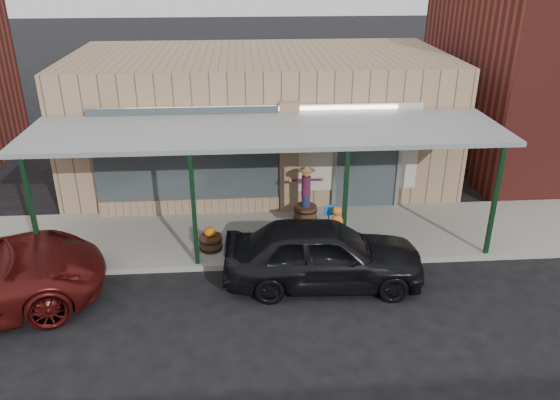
{
  "coord_description": "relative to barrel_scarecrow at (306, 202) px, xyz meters",
  "views": [
    {
      "loc": [
        -0.6,
        -9.56,
        7.14
      ],
      "look_at": [
        0.27,
        2.6,
        1.59
      ],
      "focal_mm": 35.0,
      "sensor_mm": 36.0,
      "label": 1
    }
  ],
  "objects": [
    {
      "name": "barrel_scarecrow",
      "position": [
        0.0,
        0.0,
        0.0
      ],
      "size": [
        1.0,
        0.74,
        1.65
      ],
      "rotation": [
        0.0,
        0.0,
        -0.18
      ],
      "color": "#4E2E1F",
      "rests_on": "sidewalk"
    },
    {
      "name": "sidewalk",
      "position": [
        -1.12,
        -0.75,
        -0.63
      ],
      "size": [
        40.0,
        3.2,
        0.15
      ],
      "primitive_type": "cube",
      "color": "gray",
      "rests_on": "ground"
    },
    {
      "name": "parked_sedan",
      "position": [
        0.06,
        -3.04,
        0.08
      ],
      "size": [
        4.71,
        2.08,
        1.58
      ],
      "rotation": [
        0.0,
        0.0,
        1.52
      ],
      "color": "black",
      "rests_on": "ground"
    },
    {
      "name": "ground",
      "position": [
        -1.12,
        -4.35,
        -0.71
      ],
      "size": [
        120.0,
        120.0,
        0.0
      ],
      "primitive_type": "plane",
      "color": "black",
      "rests_on": "ground"
    },
    {
      "name": "storefront",
      "position": [
        -1.12,
        3.81,
        1.38
      ],
      "size": [
        12.0,
        6.25,
        4.2
      ],
      "color": "#9D7C60",
      "rests_on": "ground"
    },
    {
      "name": "awning",
      "position": [
        -1.12,
        -0.79,
        2.3
      ],
      "size": [
        12.0,
        3.0,
        3.04
      ],
      "color": "gray",
      "rests_on": "ground"
    },
    {
      "name": "block_buildings_near",
      "position": [
        0.88,
        4.85,
        3.06
      ],
      "size": [
        61.0,
        8.0,
        8.0
      ],
      "color": "maroon",
      "rests_on": "ground"
    },
    {
      "name": "handicap_sign",
      "position": [
        0.34,
        -1.95,
        0.31
      ],
      "size": [
        0.28,
        0.08,
        1.36
      ],
      "rotation": [
        0.0,
        0.0,
        0.24
      ],
      "color": "gray",
      "rests_on": "sidewalk"
    },
    {
      "name": "barrel_pumpkin",
      "position": [
        -2.62,
        -1.54,
        -0.32
      ],
      "size": [
        0.63,
        0.63,
        0.68
      ],
      "rotation": [
        0.0,
        0.0,
        -0.09
      ],
      "color": "#4E2E1F",
      "rests_on": "sidewalk"
    }
  ]
}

